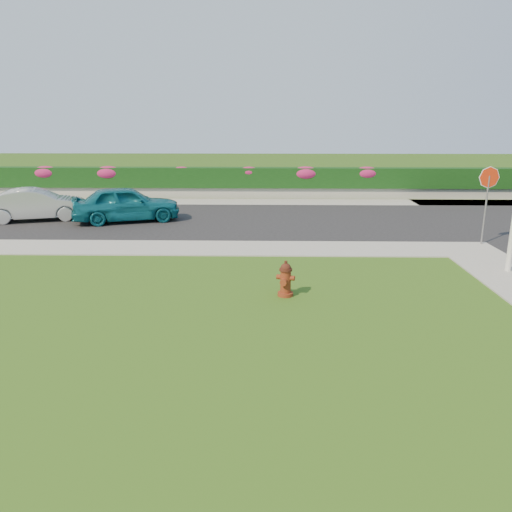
{
  "coord_description": "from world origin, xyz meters",
  "views": [
    {
      "loc": [
        0.19,
        -7.47,
        4.23
      ],
      "look_at": [
        -0.08,
        4.76,
        0.9
      ],
      "focal_mm": 35.0,
      "sensor_mm": 36.0,
      "label": 1
    }
  ],
  "objects_px": {
    "fire_hydrant": "(286,279)",
    "sedan_teal": "(126,204)",
    "stop_sign": "(488,187)",
    "sedan_silver": "(36,204)"
  },
  "relations": [
    {
      "from": "fire_hydrant",
      "to": "sedan_teal",
      "type": "bearing_deg",
      "value": 142.13
    },
    {
      "from": "fire_hydrant",
      "to": "sedan_teal",
      "type": "distance_m",
      "value": 11.28
    },
    {
      "from": "sedan_teal",
      "to": "stop_sign",
      "type": "distance_m",
      "value": 14.14
    },
    {
      "from": "fire_hydrant",
      "to": "stop_sign",
      "type": "xyz_separation_m",
      "value": [
        7.08,
        5.44,
        1.62
      ]
    },
    {
      "from": "stop_sign",
      "to": "sedan_teal",
      "type": "bearing_deg",
      "value": 178.26
    },
    {
      "from": "sedan_teal",
      "to": "sedan_silver",
      "type": "xyz_separation_m",
      "value": [
        -3.95,
        0.15,
        -0.07
      ]
    },
    {
      "from": "fire_hydrant",
      "to": "sedan_silver",
      "type": "distance_m",
      "value": 14.03
    },
    {
      "from": "sedan_teal",
      "to": "stop_sign",
      "type": "bearing_deg",
      "value": -124.3
    },
    {
      "from": "sedan_silver",
      "to": "stop_sign",
      "type": "distance_m",
      "value": 18.0
    },
    {
      "from": "sedan_silver",
      "to": "stop_sign",
      "type": "relative_size",
      "value": 1.53
    }
  ]
}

